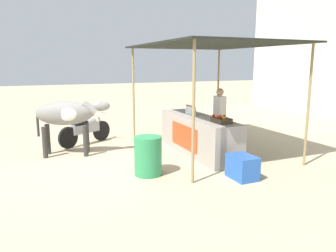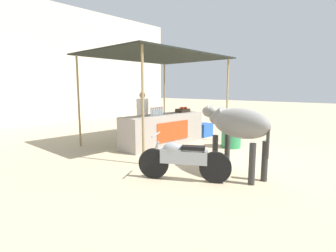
{
  "view_description": "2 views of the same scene",
  "coord_description": "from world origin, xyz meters",
  "px_view_note": "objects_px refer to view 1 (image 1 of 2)",
  "views": [
    {
      "loc": [
        7.3,
        -1.78,
        2.31
      ],
      "look_at": [
        0.17,
        1.27,
        0.82
      ],
      "focal_mm": 35.0,
      "sensor_mm": 36.0,
      "label": 1
    },
    {
      "loc": [
        -5.91,
        -3.4,
        1.76
      ],
      "look_at": [
        -0.48,
        1.57,
        0.71
      ],
      "focal_mm": 28.0,
      "sensor_mm": 36.0,
      "label": 2
    }
  ],
  "objects_px": {
    "vendor_behind_counter": "(219,118)",
    "cow": "(68,115)",
    "cooler_box": "(242,167)",
    "water_barrel": "(148,156)",
    "stall_counter": "(198,135)",
    "fruit_crate": "(221,120)",
    "motorcycle_parked": "(86,129)"
  },
  "relations": [
    {
      "from": "stall_counter",
      "to": "water_barrel",
      "type": "relative_size",
      "value": 3.67
    },
    {
      "from": "water_barrel",
      "to": "cow",
      "type": "xyz_separation_m",
      "value": [
        -2.2,
        -1.33,
        0.63
      ]
    },
    {
      "from": "water_barrel",
      "to": "cooler_box",
      "type": "bearing_deg",
      "value": 59.64
    },
    {
      "from": "water_barrel",
      "to": "vendor_behind_counter",
      "type": "bearing_deg",
      "value": 117.06
    },
    {
      "from": "cooler_box",
      "to": "water_barrel",
      "type": "relative_size",
      "value": 0.73
    },
    {
      "from": "vendor_behind_counter",
      "to": "motorcycle_parked",
      "type": "height_order",
      "value": "vendor_behind_counter"
    },
    {
      "from": "water_barrel",
      "to": "cow",
      "type": "height_order",
      "value": "cow"
    },
    {
      "from": "water_barrel",
      "to": "motorcycle_parked",
      "type": "bearing_deg",
      "value": -167.01
    },
    {
      "from": "vendor_behind_counter",
      "to": "cooler_box",
      "type": "height_order",
      "value": "vendor_behind_counter"
    },
    {
      "from": "cooler_box",
      "to": "vendor_behind_counter",
      "type": "bearing_deg",
      "value": 159.46
    },
    {
      "from": "fruit_crate",
      "to": "motorcycle_parked",
      "type": "distance_m",
      "value": 4.09
    },
    {
      "from": "motorcycle_parked",
      "to": "vendor_behind_counter",
      "type": "bearing_deg",
      "value": 59.46
    },
    {
      "from": "fruit_crate",
      "to": "cooler_box",
      "type": "height_order",
      "value": "fruit_crate"
    },
    {
      "from": "fruit_crate",
      "to": "vendor_behind_counter",
      "type": "relative_size",
      "value": 0.27
    },
    {
      "from": "cooler_box",
      "to": "stall_counter",
      "type": "bearing_deg",
      "value": 177.31
    },
    {
      "from": "stall_counter",
      "to": "cow",
      "type": "height_order",
      "value": "cow"
    },
    {
      "from": "fruit_crate",
      "to": "water_barrel",
      "type": "distance_m",
      "value": 1.92
    },
    {
      "from": "stall_counter",
      "to": "fruit_crate",
      "type": "distance_m",
      "value": 1.15
    },
    {
      "from": "vendor_behind_counter",
      "to": "water_barrel",
      "type": "bearing_deg",
      "value": -62.94
    },
    {
      "from": "stall_counter",
      "to": "motorcycle_parked",
      "type": "distance_m",
      "value": 3.29
    },
    {
      "from": "stall_counter",
      "to": "vendor_behind_counter",
      "type": "height_order",
      "value": "vendor_behind_counter"
    },
    {
      "from": "stall_counter",
      "to": "vendor_behind_counter",
      "type": "xyz_separation_m",
      "value": [
        -0.2,
        0.75,
        0.37
      ]
    },
    {
      "from": "water_barrel",
      "to": "fruit_crate",
      "type": "bearing_deg",
      "value": 92.65
    },
    {
      "from": "stall_counter",
      "to": "water_barrel",
      "type": "bearing_deg",
      "value": -58.4
    },
    {
      "from": "fruit_crate",
      "to": "water_barrel",
      "type": "xyz_separation_m",
      "value": [
        0.08,
        -1.82,
        -0.63
      ]
    },
    {
      "from": "stall_counter",
      "to": "motorcycle_parked",
      "type": "height_order",
      "value": "stall_counter"
    },
    {
      "from": "vendor_behind_counter",
      "to": "cooler_box",
      "type": "xyz_separation_m",
      "value": [
        2.27,
        -0.85,
        -0.61
      ]
    },
    {
      "from": "vendor_behind_counter",
      "to": "cooler_box",
      "type": "distance_m",
      "value": 2.5
    },
    {
      "from": "stall_counter",
      "to": "cooler_box",
      "type": "distance_m",
      "value": 2.08
    },
    {
      "from": "fruit_crate",
      "to": "cow",
      "type": "distance_m",
      "value": 3.8
    },
    {
      "from": "vendor_behind_counter",
      "to": "cow",
      "type": "height_order",
      "value": "vendor_behind_counter"
    },
    {
      "from": "cooler_box",
      "to": "motorcycle_parked",
      "type": "bearing_deg",
      "value": -150.08
    }
  ]
}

